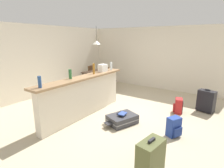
# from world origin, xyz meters

# --- Properties ---
(ground_plane) EXTENTS (13.00, 13.00, 0.05)m
(ground_plane) POSITION_xyz_m (0.00, 0.00, -0.03)
(ground_plane) COLOR #BCAD8E
(wall_back) EXTENTS (6.60, 0.10, 2.50)m
(wall_back) POSITION_xyz_m (0.00, 3.05, 1.25)
(wall_back) COLOR silver
(wall_back) RESTS_ON ground_plane
(wall_right) EXTENTS (0.10, 6.00, 2.50)m
(wall_right) POSITION_xyz_m (3.05, 0.30, 1.25)
(wall_right) COLOR silver
(wall_right) RESTS_ON ground_plane
(partition_half_wall) EXTENTS (2.80, 0.20, 1.03)m
(partition_half_wall) POSITION_xyz_m (-0.74, 0.54, 0.51)
(partition_half_wall) COLOR silver
(partition_half_wall) RESTS_ON ground_plane
(bar_countertop) EXTENTS (2.96, 0.40, 0.05)m
(bar_countertop) POSITION_xyz_m (-0.74, 0.54, 1.05)
(bar_countertop) COLOR #93704C
(bar_countertop) RESTS_ON partition_half_wall
(bottle_blue) EXTENTS (0.07, 0.07, 0.24)m
(bottle_blue) POSITION_xyz_m (-2.01, 0.51, 1.20)
(bottle_blue) COLOR #284C89
(bottle_blue) RESTS_ON bar_countertop
(bottle_green) EXTENTS (0.07, 0.07, 0.24)m
(bottle_green) POSITION_xyz_m (-1.11, 0.62, 1.19)
(bottle_green) COLOR #2D6B38
(bottle_green) RESTS_ON bar_countertop
(bottle_amber) EXTENTS (0.06, 0.06, 0.29)m
(bottle_amber) POSITION_xyz_m (-0.32, 0.54, 1.22)
(bottle_amber) COLOR #9E661E
(bottle_amber) RESTS_ON bar_countertop
(bottle_clear) EXTENTS (0.07, 0.07, 0.25)m
(bottle_clear) POSITION_xyz_m (0.47, 0.49, 1.20)
(bottle_clear) COLOR silver
(bottle_clear) RESTS_ON bar_countertop
(grocery_bag) EXTENTS (0.26, 0.18, 0.22)m
(grocery_bag) POSITION_xyz_m (0.11, 0.55, 1.19)
(grocery_bag) COLOR silver
(grocery_bag) RESTS_ON bar_countertop
(dining_table) EXTENTS (1.10, 0.80, 0.74)m
(dining_table) POSITION_xyz_m (1.53, 1.92, 0.65)
(dining_table) COLOR #332319
(dining_table) RESTS_ON ground_plane
(dining_chair_near_partition) EXTENTS (0.43, 0.43, 0.93)m
(dining_chair_near_partition) POSITION_xyz_m (1.48, 1.36, 0.52)
(dining_chair_near_partition) COLOR #4C331E
(dining_chair_near_partition) RESTS_ON ground_plane
(dining_chair_far_side) EXTENTS (0.41, 0.41, 0.93)m
(dining_chair_far_side) POSITION_xyz_m (1.63, 2.43, 0.52)
(dining_chair_far_side) COLOR #4C331E
(dining_chair_far_side) RESTS_ON ground_plane
(pendant_lamp) EXTENTS (0.34, 0.34, 0.73)m
(pendant_lamp) POSITION_xyz_m (1.53, 1.93, 1.88)
(pendant_lamp) COLOR black
(suitcase_flat_charcoal) EXTENTS (0.89, 0.71, 0.22)m
(suitcase_flat_charcoal) POSITION_xyz_m (-0.58, -0.55, 0.11)
(suitcase_flat_charcoal) COLOR #38383D
(suitcase_flat_charcoal) RESTS_ON ground_plane
(suitcase_upright_black) EXTENTS (0.35, 0.49, 0.67)m
(suitcase_upright_black) POSITION_xyz_m (1.37, -2.13, 0.33)
(suitcase_upright_black) COLOR black
(suitcase_upright_black) RESTS_ON ground_plane
(backpack_red) EXTENTS (0.32, 0.30, 0.42)m
(backpack_red) POSITION_xyz_m (0.85, -1.51, 0.20)
(backpack_red) COLOR red
(backpack_red) RESTS_ON ground_plane
(backpack_blue) EXTENTS (0.33, 0.32, 0.42)m
(backpack_blue) POSITION_xyz_m (-0.45, -1.76, 0.20)
(backpack_blue) COLOR #233D93
(backpack_blue) RESTS_ON ground_plane
(suitcase_upright_olive) EXTENTS (0.47, 0.31, 0.67)m
(suitcase_upright_olive) POSITION_xyz_m (-1.89, -1.81, 0.33)
(suitcase_upright_olive) COLOR #51562D
(suitcase_upright_olive) RESTS_ON ground_plane
(book_stack) EXTENTS (0.30, 0.25, 0.06)m
(book_stack) POSITION_xyz_m (-0.56, -0.53, 0.25)
(book_stack) COLOR black
(book_stack) RESTS_ON suitcase_flat_charcoal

